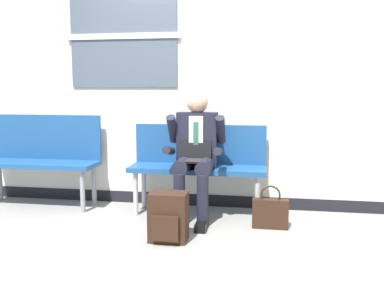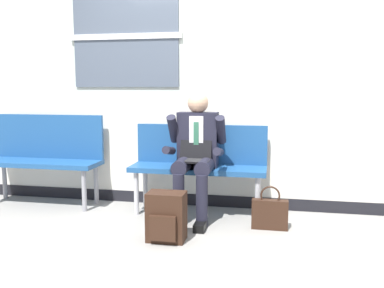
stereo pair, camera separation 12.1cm
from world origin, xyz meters
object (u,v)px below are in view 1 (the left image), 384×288
(bench_empty, at_px, (41,153))
(handbag, at_px, (270,213))
(person_seated, at_px, (195,152))
(backpack, at_px, (168,217))
(bench_with_person, at_px, (198,160))

(bench_empty, bearing_deg, handbag, -9.48)
(person_seated, xyz_separation_m, backpack, (-0.13, -0.67, -0.46))
(backpack, height_order, handbag, backpack)
(bench_with_person, bearing_deg, backpack, -98.25)
(bench_empty, relative_size, person_seated, 1.05)
(bench_with_person, bearing_deg, person_seated, -90.00)
(person_seated, relative_size, handbag, 3.09)
(bench_with_person, relative_size, handbag, 3.42)
(bench_empty, xyz_separation_m, person_seated, (1.75, -0.21, 0.09))
(handbag, bearing_deg, backpack, -151.54)
(bench_with_person, distance_m, bench_empty, 1.75)
(person_seated, bearing_deg, backpack, -100.64)
(bench_with_person, xyz_separation_m, handbag, (0.73, -0.41, -0.40))
(bench_with_person, relative_size, person_seated, 1.11)
(bench_empty, distance_m, backpack, 1.88)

